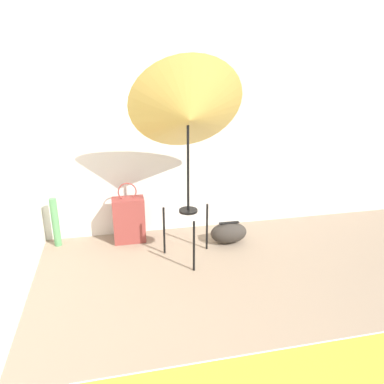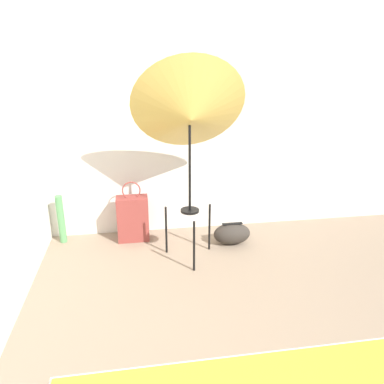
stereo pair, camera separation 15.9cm
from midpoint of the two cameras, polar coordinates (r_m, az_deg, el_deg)
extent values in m
cube|color=silver|center=(3.75, -0.60, 13.22)|extent=(8.00, 0.05, 2.60)
cylinder|color=black|center=(3.18, -1.15, -8.29)|extent=(0.02, 0.02, 0.46)
cylinder|color=black|center=(3.46, -5.60, -5.92)|extent=(0.02, 0.02, 0.46)
cylinder|color=black|center=(3.53, 1.00, -5.34)|extent=(0.02, 0.02, 0.46)
cylinder|color=black|center=(3.29, -1.96, -2.87)|extent=(0.16, 0.16, 0.02)
cylinder|color=black|center=(3.15, -2.05, 4.32)|extent=(0.02, 0.02, 0.85)
cone|color=#D1B251|center=(3.07, -2.15, 12.04)|extent=(0.95, 0.69, 0.90)
cube|color=brown|center=(3.74, -10.79, -4.22)|extent=(0.31, 0.17, 0.45)
torus|color=brown|center=(3.64, -11.08, 0.03)|extent=(0.18, 0.01, 0.18)
ellipsoid|color=#332D28|center=(3.71, 4.38, -6.23)|extent=(0.36, 0.21, 0.21)
cube|color=black|center=(3.66, 4.42, -4.69)|extent=(0.20, 0.04, 0.01)
cylinder|color=#56995B|center=(3.84, -21.22, -4.35)|extent=(0.07, 0.07, 0.49)
camera|label=1|loc=(0.08, -91.54, -0.55)|focal=35.00mm
camera|label=2|loc=(0.08, 88.46, 0.55)|focal=35.00mm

